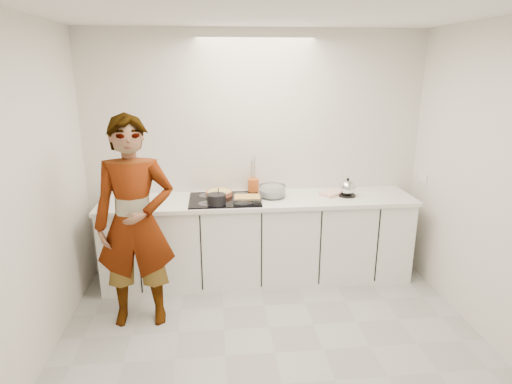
{
  "coord_description": "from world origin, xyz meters",
  "views": [
    {
      "loc": [
        -0.45,
        -2.91,
        2.24
      ],
      "look_at": [
        -0.05,
        1.05,
        1.05
      ],
      "focal_mm": 30.0,
      "sensor_mm": 36.0,
      "label": 1
    }
  ],
  "objects": [
    {
      "name": "kettle",
      "position": [
        0.94,
        1.27,
        0.99
      ],
      "size": [
        0.21,
        0.21,
        0.2
      ],
      "color": "black",
      "rests_on": "countertop"
    },
    {
      "name": "mixing_bowl",
      "position": [
        0.15,
        1.32,
        0.97
      ],
      "size": [
        0.34,
        0.34,
        0.13
      ],
      "color": "silver",
      "rests_on": "countertop"
    },
    {
      "name": "cook",
      "position": [
        -1.14,
        0.6,
        0.93
      ],
      "size": [
        0.69,
        0.46,
        1.87
      ],
      "primitive_type": "imported",
      "rotation": [
        0.0,
        0.0,
        0.03
      ],
      "color": "white",
      "rests_on": "floor"
    },
    {
      "name": "wall_front",
      "position": [
        0.0,
        -1.6,
        1.3
      ],
      "size": [
        3.6,
        0.0,
        2.6
      ],
      "primitive_type": "cube",
      "color": "silver",
      "rests_on": "ground"
    },
    {
      "name": "base_cabinets",
      "position": [
        0.0,
        1.28,
        0.43
      ],
      "size": [
        3.2,
        0.58,
        0.87
      ],
      "primitive_type": "cube",
      "color": "white",
      "rests_on": "floor"
    },
    {
      "name": "wall_right",
      "position": [
        1.8,
        0.02,
        1.3
      ],
      "size": [
        0.02,
        3.2,
        2.6
      ],
      "color": "silver",
      "rests_on": "ground"
    },
    {
      "name": "wall_back",
      "position": [
        0.0,
        1.6,
        1.3
      ],
      "size": [
        3.6,
        0.0,
        2.6
      ],
      "primitive_type": "cube",
      "color": "silver",
      "rests_on": "ground"
    },
    {
      "name": "saucepan",
      "position": [
        -0.43,
        1.09,
        0.98
      ],
      "size": [
        0.23,
        0.23,
        0.17
      ],
      "color": "black",
      "rests_on": "hob"
    },
    {
      "name": "wall_left",
      "position": [
        -1.8,
        0.0,
        1.3
      ],
      "size": [
        0.0,
        3.2,
        2.6
      ],
      "primitive_type": "cube",
      "color": "silver",
      "rests_on": "ground"
    },
    {
      "name": "ceiling",
      "position": [
        0.0,
        0.0,
        2.6
      ],
      "size": [
        3.6,
        3.2,
        0.0
      ],
      "primitive_type": "cube",
      "color": "white",
      "rests_on": "wall_back"
    },
    {
      "name": "utensil_crock",
      "position": [
        -0.03,
        1.51,
        0.99
      ],
      "size": [
        0.14,
        0.14,
        0.15
      ],
      "primitive_type": "cylinder",
      "rotation": [
        0.0,
        0.0,
        -0.19
      ],
      "color": "#D45D21",
      "rests_on": "countertop"
    },
    {
      "name": "hob",
      "position": [
        -0.35,
        1.26,
        0.92
      ],
      "size": [
        0.72,
        0.54,
        0.01
      ],
      "primitive_type": "cube",
      "color": "black",
      "rests_on": "countertop"
    },
    {
      "name": "tart_dish",
      "position": [
        -0.4,
        1.4,
        0.95
      ],
      "size": [
        0.3,
        0.3,
        0.05
      ],
      "color": "#B65F3B",
      "rests_on": "hob"
    },
    {
      "name": "baking_dish",
      "position": [
        -0.13,
        1.15,
        0.95
      ],
      "size": [
        0.29,
        0.22,
        0.05
      ],
      "color": "silver",
      "rests_on": "hob"
    },
    {
      "name": "countertop",
      "position": [
        0.0,
        1.28,
        0.89
      ],
      "size": [
        3.24,
        0.64,
        0.04
      ],
      "primitive_type": "cube",
      "color": "white",
      "rests_on": "base_cabinets"
    },
    {
      "name": "floor",
      "position": [
        0.0,
        0.0,
        0.0
      ],
      "size": [
        3.6,
        3.2,
        0.0
      ],
      "primitive_type": "cube",
      "color": "#A9A9A7",
      "rests_on": "ground"
    },
    {
      "name": "tea_towel",
      "position": [
        0.78,
        1.32,
        0.93
      ],
      "size": [
        0.27,
        0.25,
        0.04
      ],
      "primitive_type": "cube",
      "rotation": [
        0.0,
        0.0,
        0.59
      ],
      "color": "white",
      "rests_on": "countertop"
    }
  ]
}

